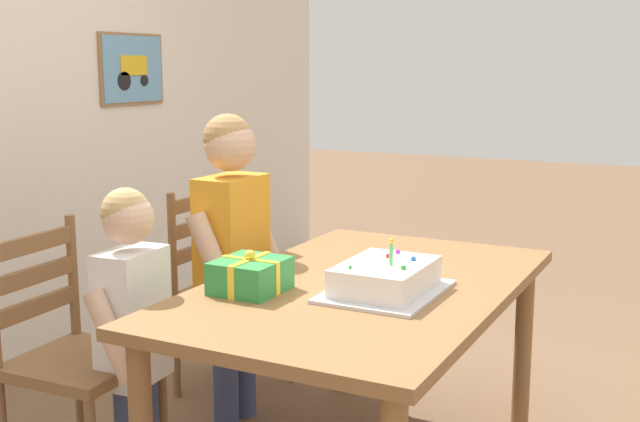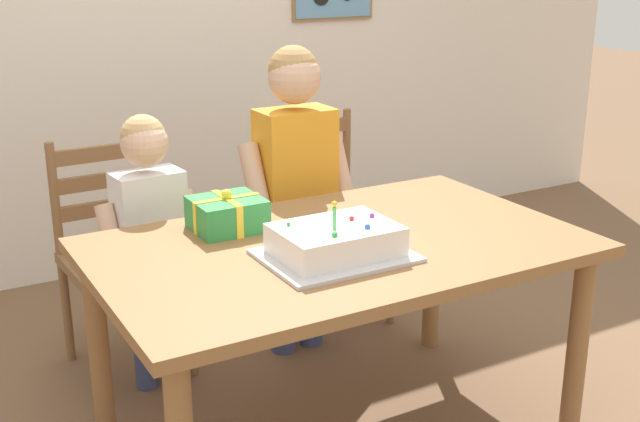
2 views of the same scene
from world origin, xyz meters
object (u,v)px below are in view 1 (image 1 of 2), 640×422
object	(u,v)px
dining_table	(363,307)
child_older	(232,239)
chair_right	(226,289)
gift_box_red_large	(250,275)
chair_left	(72,356)
child_younger	(133,311)
birthday_cake	(386,279)

from	to	relation	value
dining_table	child_older	world-z (taller)	child_older
chair_right	child_older	world-z (taller)	child_older
gift_box_red_large	chair_left	bearing A→B (deg)	109.79
chair_right	child_older	bearing A→B (deg)	-141.27
chair_right	child_younger	world-z (taller)	child_younger
gift_box_red_large	chair_right	world-z (taller)	chair_right
chair_right	child_older	distance (m)	0.47
gift_box_red_large	birthday_cake	bearing A→B (deg)	-65.83
birthday_cake	child_older	distance (m)	0.82
chair_left	child_younger	size ratio (longest dim) A/B	0.87
birthday_cake	gift_box_red_large	xyz separation A→B (m)	(-0.18, 0.40, 0.01)
child_older	chair_left	bearing A→B (deg)	161.45
child_younger	chair_left	bearing A→B (deg)	105.74
birthday_cake	chair_left	world-z (taller)	chair_left
chair_left	chair_right	xyz separation A→B (m)	(0.95, 0.00, 0.00)
gift_box_red_large	child_younger	xyz separation A→B (m)	(-0.15, 0.37, -0.13)
dining_table	child_younger	bearing A→B (deg)	122.09
dining_table	gift_box_red_large	bearing A→B (deg)	132.33
chair_right	child_younger	size ratio (longest dim) A/B	0.87
birthday_cake	gift_box_red_large	bearing A→B (deg)	114.17
chair_left	child_older	world-z (taller)	child_older
chair_right	dining_table	bearing A→B (deg)	-118.20
gift_box_red_large	chair_left	xyz separation A→B (m)	(-0.21, 0.60, -0.31)
chair_right	child_younger	bearing A→B (deg)	-165.81
birthday_cake	child_older	bearing A→B (deg)	70.48
dining_table	child_older	distance (m)	0.70
dining_table	birthday_cake	distance (m)	0.20
gift_box_red_large	chair_right	distance (m)	1.00
birthday_cake	child_older	xyz separation A→B (m)	(0.27, 0.77, 0.00)
birthday_cake	child_younger	size ratio (longest dim) A/B	0.41
gift_box_red_large	child_older	distance (m)	0.59
dining_table	chair_right	xyz separation A→B (m)	(0.47, 0.88, -0.17)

